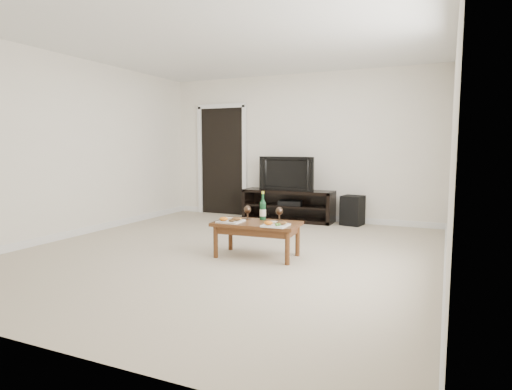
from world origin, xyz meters
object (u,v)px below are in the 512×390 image
(media_console, at_px, (288,205))
(television, at_px, (288,173))
(coffee_table, at_px, (257,239))
(subwoofer, at_px, (352,210))

(media_console, height_order, television, television)
(television, xyz_separation_m, coffee_table, (0.52, -2.54, -0.64))
(media_console, bearing_deg, coffee_table, -78.34)
(media_console, relative_size, coffee_table, 1.61)
(media_console, height_order, subwoofer, media_console)
(media_console, distance_m, coffee_table, 2.59)
(television, distance_m, subwoofer, 1.28)
(media_console, distance_m, subwoofer, 1.13)
(media_console, xyz_separation_m, television, (-0.00, 0.00, 0.57))
(media_console, relative_size, subwoofer, 3.26)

